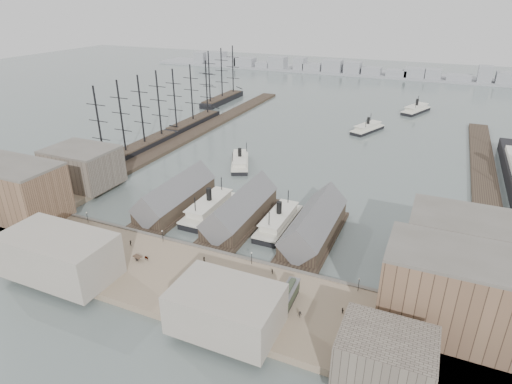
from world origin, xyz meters
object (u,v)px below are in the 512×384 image
at_px(horse_cart_left, 68,226).
at_px(tram, 288,296).
at_px(horse_cart_center, 143,258).
at_px(horse_cart_right, 209,294).
at_px(ferry_docked_west, 210,207).

bearing_deg(horse_cart_left, tram, -52.84).
bearing_deg(tram, horse_cart_left, 173.61).
bearing_deg(horse_cart_center, horse_cart_right, -90.20).
height_order(ferry_docked_west, tram, ferry_docked_west).
height_order(tram, horse_cart_center, tram).
xyz_separation_m(tram, horse_cart_center, (-44.37, 1.00, -1.25)).
height_order(tram, horse_cart_left, tram).
bearing_deg(horse_cart_right, ferry_docked_west, 21.32).
relative_size(ferry_docked_west, horse_cart_right, 6.18).
distance_m(ferry_docked_west, horse_cart_center, 36.34).
bearing_deg(horse_cart_right, horse_cart_center, 67.21).
distance_m(tram, horse_cart_right, 19.78).
bearing_deg(horse_cart_left, horse_cart_right, -59.63).
bearing_deg(ferry_docked_west, horse_cart_center, -91.92).
xyz_separation_m(horse_cart_left, horse_cart_right, (59.55, -12.03, -0.03)).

